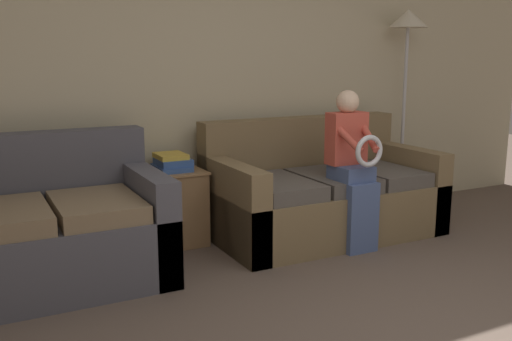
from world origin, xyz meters
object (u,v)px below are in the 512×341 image
object	(u,v)px
couch_main	(321,195)
book_stack	(172,162)
couch_side	(50,232)
floor_lamp	(407,39)
side_shelf	(174,206)
child_left_seated	(353,163)

from	to	relation	value
couch_main	book_stack	distance (m)	1.23
couch_main	couch_side	world-z (taller)	couch_side
couch_side	floor_lamp	size ratio (longest dim) A/B	0.77
couch_side	floor_lamp	bearing A→B (deg)	7.26
couch_side	floor_lamp	distance (m)	3.49
book_stack	couch_side	bearing A→B (deg)	-158.18
side_shelf	book_stack	xyz separation A→B (m)	(-0.00, 0.01, 0.34)
book_stack	child_left_seated	bearing A→B (deg)	-31.98
couch_side	side_shelf	distance (m)	1.03
couch_main	child_left_seated	distance (m)	0.52
couch_main	couch_side	distance (m)	2.11
couch_side	side_shelf	xyz separation A→B (m)	(0.95, 0.38, -0.03)
couch_main	book_stack	bearing A→B (deg)	165.01
child_left_seated	floor_lamp	world-z (taller)	floor_lamp
side_shelf	book_stack	distance (m)	0.34
floor_lamp	child_left_seated	bearing A→B (deg)	-146.51
book_stack	floor_lamp	world-z (taller)	floor_lamp
child_left_seated	book_stack	xyz separation A→B (m)	(-1.15, 0.72, -0.01)
couch_side	side_shelf	bearing A→B (deg)	21.49
floor_lamp	couch_main	bearing A→B (deg)	-163.32
side_shelf	floor_lamp	bearing A→B (deg)	0.92
couch_side	book_stack	distance (m)	1.07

